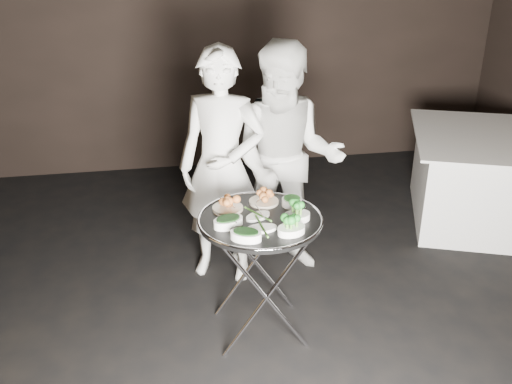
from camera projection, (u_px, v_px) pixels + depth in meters
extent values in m
cube|color=black|center=(303.00, 378.00, 3.45)|extent=(6.00, 7.00, 0.05)
cube|color=black|center=(225.00, 29.00, 5.96)|extent=(6.00, 0.05, 3.00)
cylinder|color=silver|center=(266.00, 298.00, 3.47)|extent=(0.56, 0.03, 0.82)
cylinder|color=silver|center=(266.00, 298.00, 3.47)|extent=(0.56, 0.03, 0.82)
cylinder|color=silver|center=(254.00, 261.00, 3.86)|extent=(0.56, 0.03, 0.82)
cylinder|color=silver|center=(254.00, 261.00, 3.86)|extent=(0.56, 0.03, 0.82)
cylinder|color=silver|center=(222.00, 229.00, 3.47)|extent=(0.02, 0.47, 0.02)
cylinder|color=silver|center=(298.00, 223.00, 3.54)|extent=(0.02, 0.47, 0.02)
cylinder|color=black|center=(260.00, 221.00, 3.49)|extent=(0.75, 0.75, 0.03)
torus|color=silver|center=(260.00, 218.00, 3.48)|extent=(0.77, 0.77, 0.02)
cylinder|color=beige|center=(228.00, 208.00, 3.59)|extent=(0.19, 0.19, 0.02)
cylinder|color=beige|center=(264.00, 202.00, 3.68)|extent=(0.19, 0.19, 0.02)
cylinder|color=white|center=(292.00, 202.00, 3.64)|extent=(0.13, 0.13, 0.05)
cylinder|color=silver|center=(228.00, 203.00, 3.58)|extent=(0.08, 0.17, 0.01)
cylinder|color=silver|center=(262.00, 197.00, 3.66)|extent=(0.11, 0.15, 0.01)
cylinder|color=silver|center=(292.00, 200.00, 3.62)|extent=(0.01, 0.18, 0.01)
cylinder|color=silver|center=(225.00, 218.00, 3.38)|extent=(0.12, 0.14, 0.01)
cylinder|color=silver|center=(297.00, 212.00, 3.45)|extent=(0.14, 0.12, 0.01)
cylinder|color=silver|center=(260.00, 211.00, 3.47)|extent=(0.03, 0.18, 0.01)
imported|color=silver|center=(222.00, 168.00, 4.12)|extent=(0.75, 0.63, 1.75)
imported|color=silver|center=(287.00, 161.00, 4.23)|extent=(1.01, 0.88, 1.77)
cube|color=white|center=(491.00, 180.00, 5.12)|extent=(1.27, 1.27, 0.79)
cube|color=white|center=(499.00, 138.00, 4.95)|extent=(1.42, 1.42, 0.02)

